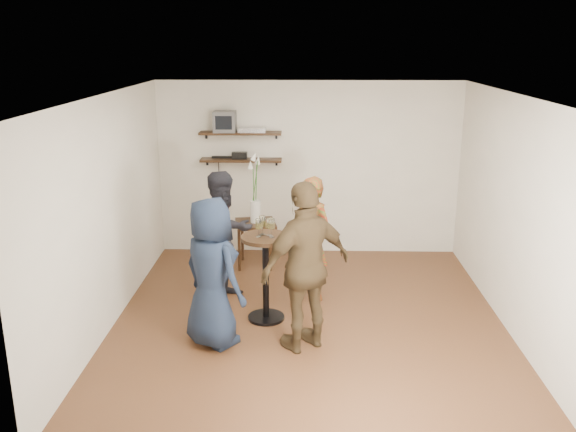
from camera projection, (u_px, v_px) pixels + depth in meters
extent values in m
cube|color=#452316|center=(308.00, 323.00, 7.10)|extent=(4.50, 5.00, 0.04)
cube|color=white|center=(311.00, 94.00, 6.36)|extent=(4.50, 5.00, 0.04)
cube|color=beige|center=(309.00, 168.00, 9.15)|extent=(4.50, 0.04, 2.60)
cube|color=beige|center=(312.00, 313.00, 4.31)|extent=(4.50, 0.04, 2.60)
cube|color=beige|center=(106.00, 213.00, 6.79)|extent=(0.04, 5.00, 2.60)
cube|color=beige|center=(517.00, 216.00, 6.67)|extent=(0.04, 5.00, 2.60)
cube|color=black|center=(240.00, 133.00, 8.88)|extent=(1.20, 0.25, 0.04)
cube|color=black|center=(241.00, 160.00, 9.00)|extent=(1.20, 0.25, 0.04)
cube|color=#59595B|center=(225.00, 121.00, 8.84)|extent=(0.32, 0.30, 0.30)
cube|color=silver|center=(252.00, 130.00, 8.87)|extent=(0.40, 0.24, 0.06)
cube|color=black|center=(240.00, 156.00, 8.98)|extent=(0.22, 0.10, 0.10)
cube|color=black|center=(222.00, 157.00, 9.04)|extent=(0.30, 0.05, 0.03)
cube|color=black|center=(256.00, 223.00, 8.70)|extent=(0.64, 0.64, 0.04)
cylinder|color=black|center=(239.00, 250.00, 8.59)|extent=(0.04, 0.04, 0.61)
cylinder|color=black|center=(270.00, 250.00, 8.58)|extent=(0.04, 0.04, 0.61)
cylinder|color=black|center=(242.00, 240.00, 9.01)|extent=(0.04, 0.04, 0.61)
cylinder|color=black|center=(272.00, 241.00, 9.00)|extent=(0.04, 0.04, 0.61)
cylinder|color=white|center=(255.00, 211.00, 8.65)|extent=(0.15, 0.15, 0.32)
cylinder|color=#2E7220|center=(254.00, 189.00, 8.56)|extent=(0.01, 0.07, 0.58)
cone|color=white|center=(250.00, 165.00, 8.46)|extent=(0.07, 0.09, 0.13)
cylinder|color=#2E7220|center=(256.00, 187.00, 8.56)|extent=(0.04, 0.06, 0.64)
cone|color=white|center=(258.00, 160.00, 8.47)|extent=(0.11, 0.13, 0.13)
cylinder|color=#2E7220|center=(255.00, 185.00, 8.53)|extent=(0.10, 0.09, 0.70)
cone|color=white|center=(254.00, 156.00, 8.38)|extent=(0.14, 0.13, 0.14)
cylinder|color=black|center=(265.00, 238.00, 6.90)|extent=(0.56, 0.56, 0.04)
cylinder|color=black|center=(266.00, 279.00, 7.04)|extent=(0.08, 0.08, 0.95)
cylinder|color=black|center=(266.00, 317.00, 7.18)|extent=(0.43, 0.43, 0.03)
cylinder|color=silver|center=(259.00, 236.00, 6.88)|extent=(0.06, 0.06, 0.00)
cylinder|color=silver|center=(259.00, 232.00, 6.86)|extent=(0.01, 0.01, 0.09)
cylinder|color=silver|center=(258.00, 224.00, 6.84)|extent=(0.07, 0.07, 0.11)
cylinder|color=#F0D763|center=(258.00, 226.00, 6.84)|extent=(0.06, 0.06, 0.06)
cylinder|color=silver|center=(272.00, 237.00, 6.86)|extent=(0.06, 0.06, 0.00)
cylinder|color=silver|center=(272.00, 233.00, 6.84)|extent=(0.01, 0.01, 0.10)
cylinder|color=silver|center=(271.00, 224.00, 6.81)|extent=(0.07, 0.07, 0.12)
cylinder|color=#F0D763|center=(271.00, 226.00, 6.82)|extent=(0.07, 0.07, 0.06)
cylinder|color=silver|center=(262.00, 235.00, 6.95)|extent=(0.07, 0.07, 0.00)
cylinder|color=silver|center=(262.00, 230.00, 6.93)|extent=(0.01, 0.01, 0.10)
cylinder|color=silver|center=(262.00, 221.00, 6.90)|extent=(0.07, 0.07, 0.12)
cylinder|color=#F0D763|center=(262.00, 223.00, 6.91)|extent=(0.07, 0.07, 0.07)
cylinder|color=silver|center=(269.00, 235.00, 6.92)|extent=(0.06, 0.06, 0.00)
cylinder|color=silver|center=(269.00, 231.00, 6.90)|extent=(0.01, 0.01, 0.09)
cylinder|color=silver|center=(269.00, 223.00, 6.88)|extent=(0.07, 0.07, 0.11)
cylinder|color=#F0D763|center=(269.00, 225.00, 6.88)|extent=(0.06, 0.06, 0.06)
imported|color=#B41914|center=(311.00, 239.00, 7.54)|extent=(0.68, 0.66, 1.57)
imported|color=black|center=(225.00, 236.00, 7.54)|extent=(1.01, 1.00, 1.64)
imported|color=#161F31|center=(212.00, 273.00, 6.38)|extent=(0.94, 0.91, 1.62)
imported|color=#40301B|center=(306.00, 267.00, 6.28)|extent=(1.13, 0.97, 1.82)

